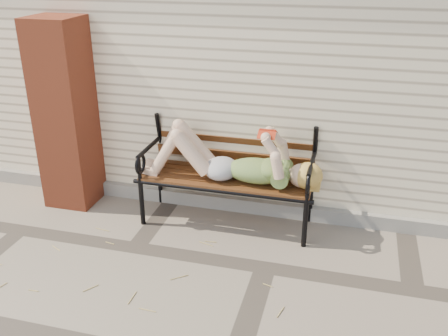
# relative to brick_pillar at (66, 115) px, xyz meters

# --- Properties ---
(ground) EXTENTS (80.00, 80.00, 0.00)m
(ground) POSITION_rel_brick_pillar_xyz_m (2.30, -0.75, -1.00)
(ground) COLOR gray
(ground) RESTS_ON ground
(house_wall) EXTENTS (8.00, 4.00, 3.00)m
(house_wall) POSITION_rel_brick_pillar_xyz_m (2.30, 2.25, 0.50)
(house_wall) COLOR #F5E4C0
(house_wall) RESTS_ON ground
(foundation_strip) EXTENTS (8.00, 0.10, 0.15)m
(foundation_strip) POSITION_rel_brick_pillar_xyz_m (2.30, 0.22, -0.93)
(foundation_strip) COLOR gray
(foundation_strip) RESTS_ON ground
(brick_pillar) EXTENTS (0.50, 0.50, 2.00)m
(brick_pillar) POSITION_rel_brick_pillar_xyz_m (0.00, 0.00, 0.00)
(brick_pillar) COLOR #9C3D23
(brick_pillar) RESTS_ON ground
(garden_bench) EXTENTS (1.87, 0.74, 1.21)m
(garden_bench) POSITION_rel_brick_pillar_xyz_m (1.76, 0.06, -0.32)
(garden_bench) COLOR black
(garden_bench) RESTS_ON ground
(reading_woman) EXTENTS (1.76, 0.40, 0.55)m
(reading_woman) POSITION_rel_brick_pillar_xyz_m (1.78, -0.09, -0.28)
(reading_woman) COLOR #0A3C49
(reading_woman) RESTS_ON ground
(straw_scatter) EXTENTS (2.71, 1.56, 0.01)m
(straw_scatter) POSITION_rel_brick_pillar_xyz_m (1.23, -1.20, -0.99)
(straw_scatter) COLOR tan
(straw_scatter) RESTS_ON ground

